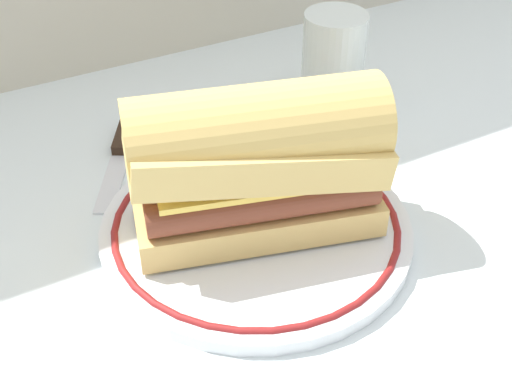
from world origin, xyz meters
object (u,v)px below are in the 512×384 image
Objects in this scene: sausage_sandwich at (256,159)px; drinking_glass at (333,65)px; plate at (256,227)px; butter_knife at (119,155)px.

sausage_sandwich reaches higher than drinking_glass.
plate is at bearing 0.00° from sausage_sandwich.
drinking_glass is at bearing 0.03° from butter_knife.
sausage_sandwich is at bearing -68.05° from butter_knife.
drinking_glass is 0.24m from butter_knife.
plate is at bearing -68.05° from butter_knife.
butter_knife is at bearing -179.97° from drinking_glass.
sausage_sandwich is at bearing -138.22° from drinking_glass.
sausage_sandwich is at bearing 0.00° from plate.
plate is 2.63× the size of drinking_glass.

